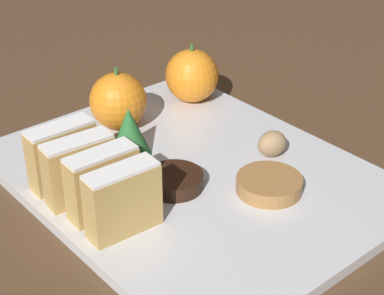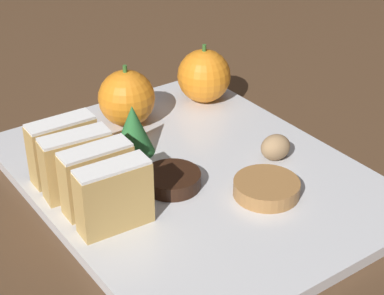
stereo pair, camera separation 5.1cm
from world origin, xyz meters
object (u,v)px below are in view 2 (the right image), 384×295
(walnut, at_px, (275,147))
(chocolate_cookie, at_px, (172,180))
(orange_near, at_px, (204,76))
(orange_far, at_px, (125,99))

(walnut, distance_m, chocolate_cookie, 0.12)
(orange_near, bearing_deg, orange_far, 179.35)
(orange_far, bearing_deg, walnut, -60.61)
(orange_far, bearing_deg, orange_near, -0.65)
(orange_far, height_order, walnut, orange_far)
(orange_near, height_order, chocolate_cookie, orange_near)
(walnut, relative_size, chocolate_cookie, 0.58)
(orange_near, relative_size, chocolate_cookie, 1.28)
(orange_far, bearing_deg, chocolate_cookie, -101.78)
(orange_far, distance_m, chocolate_cookie, 0.15)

